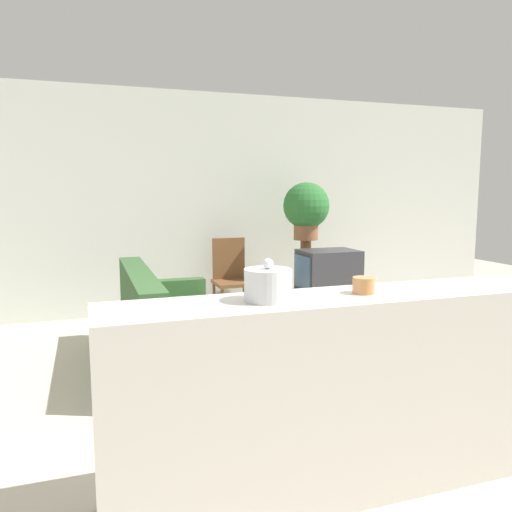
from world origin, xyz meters
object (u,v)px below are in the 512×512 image
at_px(decorative_bowl, 268,285).
at_px(couch, 174,332).
at_px(potted_plant, 306,208).
at_px(television, 328,271).
at_px(wooden_chair, 231,275).

bearing_deg(decorative_bowl, couch, 92.86).
bearing_deg(potted_plant, decorative_bowl, -117.21).
distance_m(couch, television, 1.96).
bearing_deg(television, couch, -159.88).
distance_m(television, wooden_chair, 1.19).
xyz_separation_m(wooden_chair, potted_plant, (0.89, -0.16, 0.79)).
bearing_deg(television, wooden_chair, 137.66).
distance_m(television, potted_plant, 0.92).
bearing_deg(wooden_chair, decorative_bowl, -103.37).
distance_m(wooden_chair, potted_plant, 1.20).
bearing_deg(potted_plant, wooden_chair, 169.63).
relative_size(couch, potted_plant, 2.77).
bearing_deg(wooden_chair, potted_plant, -10.37).
xyz_separation_m(couch, decorative_bowl, (0.10, -2.07, 0.78)).
relative_size(television, potted_plant, 0.91).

